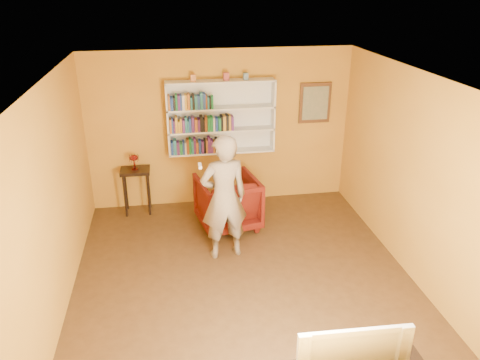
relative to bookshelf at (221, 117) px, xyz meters
name	(u,v)px	position (x,y,z in m)	size (l,w,h in m)	color
room_shell	(244,213)	(0.00, -2.41, -0.58)	(5.30, 5.80, 2.88)	#412A14
bookshelf	(221,117)	(0.00, 0.00, 0.00)	(1.80, 0.29, 1.23)	silver
books_row_lower	(196,146)	(-0.44, -0.11, -0.47)	(0.84, 0.18, 0.27)	#21419B
books_row_middle	(203,124)	(-0.31, -0.11, -0.08)	(1.06, 0.19, 0.27)	#AB5F22
books_row_upper	(190,102)	(-0.51, -0.11, 0.30)	(0.72, 0.19, 0.27)	#AB5F22
ornament_left	(193,78)	(-0.44, -0.06, 0.67)	(0.08, 0.08, 0.11)	#C67438
ornament_centre	(226,76)	(0.09, -0.06, 0.68)	(0.09, 0.09, 0.12)	#9E3B34
ornament_right	(246,76)	(0.41, -0.06, 0.67)	(0.08, 0.08, 0.11)	slate
framed_painting	(315,103)	(1.65, 0.05, 0.16)	(0.55, 0.05, 0.70)	#4E2D16
console_table	(136,177)	(-1.48, -0.16, -0.94)	(0.49, 0.37, 0.80)	black
ruby_lustre	(134,159)	(-1.48, -0.16, -0.62)	(0.16, 0.16, 0.25)	maroon
armchair	(228,202)	(-0.01, -0.88, -1.17)	(0.91, 0.94, 0.85)	#470705
person	(224,198)	(-0.17, -1.74, -0.67)	(0.67, 0.44, 1.84)	#7D6D5B
game_remote	(200,166)	(-0.51, -1.99, -0.07)	(0.04, 0.15, 0.04)	white
television	(350,348)	(0.55, -4.66, -0.77)	(0.98, 0.13, 0.57)	black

